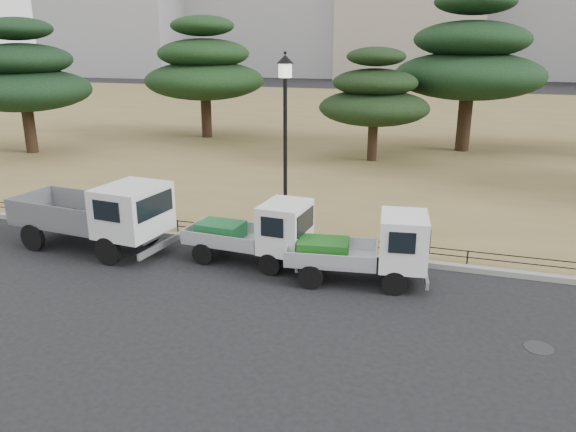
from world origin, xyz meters
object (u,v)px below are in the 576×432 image
(truck_kei_front, at_px, (257,232))
(street_lamp, at_px, (285,120))
(truck_large, at_px, (98,212))
(truck_kei_rear, at_px, (368,248))
(tarp_pile, at_px, (111,208))

(truck_kei_front, xyz_separation_m, street_lamp, (0.37, 1.47, 2.99))
(truck_large, relative_size, street_lamp, 0.90)
(truck_large, bearing_deg, street_lamp, 25.61)
(truck_kei_rear, relative_size, tarp_pile, 2.20)
(truck_kei_front, xyz_separation_m, truck_kei_rear, (3.23, -0.36, 0.01))
(truck_large, bearing_deg, truck_kei_rear, 6.31)
(street_lamp, bearing_deg, truck_large, -160.16)
(truck_kei_rear, xyz_separation_m, tarp_pile, (-9.35, 2.25, -0.41))
(truck_large, distance_m, street_lamp, 6.26)
(truck_kei_front, height_order, tarp_pile, truck_kei_front)
(tarp_pile, bearing_deg, street_lamp, -3.65)
(truck_kei_rear, height_order, street_lamp, street_lamp)
(truck_kei_front, xyz_separation_m, tarp_pile, (-6.12, 1.89, -0.39))
(truck_large, xyz_separation_m, street_lamp, (5.30, 1.91, 2.74))
(truck_large, relative_size, truck_kei_rear, 1.34)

